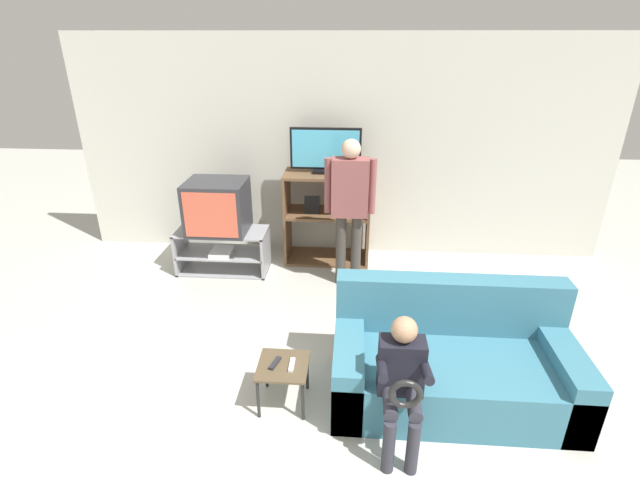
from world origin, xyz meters
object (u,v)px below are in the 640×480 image
couch (451,363)px  person_standing_adult (350,200)px  television_main (217,207)px  television_flat (326,151)px  media_shelf (327,217)px  snack_table (283,370)px  person_seated_child (402,377)px  remote_control_black (275,363)px  tv_stand (223,251)px  remote_control_white (292,365)px

couch → person_standing_adult: size_ratio=1.10×
television_main → couch: 3.03m
television_main → television_flat: television_flat is taller
media_shelf → television_flat: 0.78m
snack_table → person_seated_child: size_ratio=0.39×
media_shelf → remote_control_black: size_ratio=7.64×
television_flat → person_seated_child: (0.67, -2.82, -0.78)m
media_shelf → person_standing_adult: size_ratio=0.68×
snack_table → person_seated_child: 0.92m
tv_stand → remote_control_black: 2.30m
couch → tv_stand: bearing=140.3°
tv_stand → remote_control_black: tv_stand is taller
media_shelf → snack_table: (-0.17, -2.48, -0.26)m
television_flat → person_standing_adult: size_ratio=0.50×
snack_table → media_shelf: bearing=86.0°
tv_stand → television_flat: television_flat is taller
couch → person_seated_child: 0.74m
remote_control_black → snack_table: bearing=15.9°
remote_control_white → television_main: bearing=117.9°
remote_control_white → couch: size_ratio=0.08×
snack_table → person_seated_child: person_seated_child is taller
person_standing_adult → person_seated_child: 2.28m
television_main → person_seated_child: (1.86, -2.42, -0.23)m
remote_control_white → television_flat: bearing=88.3°
television_main → couch: bearing=-39.5°
television_main → person_standing_adult: bearing=-8.0°
media_shelf → snack_table: 2.50m
tv_stand → television_flat: bearing=19.5°
television_flat → couch: size_ratio=0.45×
couch → media_shelf: bearing=115.5°
snack_table → remote_control_white: remote_control_white is taller
television_flat → person_standing_adult: 0.77m
television_main → snack_table: bearing=-63.6°
television_main → media_shelf: (1.21, 0.38, -0.23)m
snack_table → person_standing_adult: person_standing_adult is taller
tv_stand → remote_control_white: 2.37m
media_shelf → remote_control_white: (-0.10, -2.49, -0.20)m
television_flat → couch: 2.77m
television_flat → couch: bearing=-64.2°
media_shelf → remote_control_black: bearing=-95.3°
snack_table → remote_control_white: size_ratio=2.58×
tv_stand → remote_control_black: size_ratio=7.21×
person_seated_child → person_standing_adult: bearing=99.8°
media_shelf → remote_control_white: 2.50m
remote_control_white → couch: 1.21m
television_main → snack_table: (1.04, -2.10, -0.49)m
tv_stand → remote_control_white: tv_stand is taller
remote_control_black → person_seated_child: size_ratio=0.15×
media_shelf → person_seated_child: 2.88m
television_flat → snack_table: bearing=-93.4°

